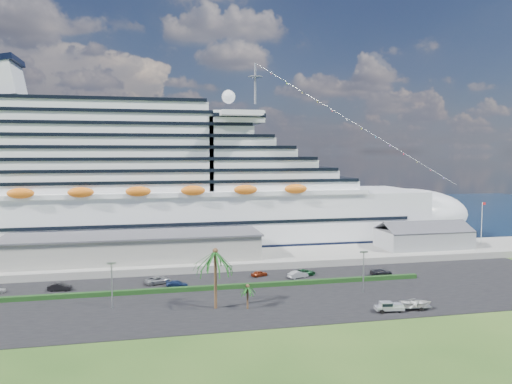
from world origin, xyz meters
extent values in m
plane|color=#234617|center=(0.00, 0.00, 0.00)|extent=(420.00, 420.00, 0.00)
cube|color=black|center=(0.00, 11.00, 0.06)|extent=(140.00, 38.00, 0.12)
cube|color=gray|center=(0.00, 40.00, 0.90)|extent=(240.00, 20.00, 1.80)
cube|color=black|center=(0.00, 130.00, 0.01)|extent=(420.00, 160.00, 0.02)
cube|color=silver|center=(-20.00, 64.00, 8.00)|extent=(160.00, 30.00, 16.00)
ellipsoid|color=silver|center=(60.00, 64.00, 8.00)|extent=(40.00, 30.00, 16.00)
cube|color=black|center=(-20.00, 64.00, 1.20)|extent=(164.00, 30.60, 2.40)
cube|color=silver|center=(-32.00, 64.00, 29.60)|extent=(128.00, 26.00, 24.80)
cube|color=silver|center=(2.80, 64.00, 37.40)|extent=(14.00, 38.00, 3.20)
cylinder|color=gray|center=(10.00, 64.00, 48.00)|extent=(0.70, 0.70, 12.00)
ellipsoid|color=orange|center=(-24.00, 48.20, 17.80)|extent=(90.00, 2.40, 2.60)
ellipsoid|color=orange|center=(-24.00, 79.80, 17.80)|extent=(90.00, 2.40, 2.60)
cube|color=black|center=(-20.00, 64.00, 8.80)|extent=(144.00, 30.40, 0.90)
cube|color=gray|center=(-25.00, 40.00, 4.80)|extent=(60.00, 14.00, 6.00)
cube|color=#4C4C54|center=(-25.00, 40.00, 7.90)|extent=(61.00, 15.00, 0.40)
cube|color=gray|center=(52.00, 40.00, 4.20)|extent=(24.00, 12.00, 4.80)
cube|color=#4C4C54|center=(52.00, 37.00, 7.80)|extent=(24.00, 6.31, 2.74)
cube|color=#4C4C54|center=(52.00, 43.00, 7.80)|extent=(24.00, 6.31, 2.74)
cylinder|color=silver|center=(70.00, 40.00, 7.80)|extent=(0.16, 0.16, 12.00)
cube|color=red|center=(70.50, 40.00, 13.40)|extent=(1.00, 0.04, 0.70)
cube|color=#113313|center=(-8.00, 16.00, 0.57)|extent=(88.00, 1.10, 0.90)
cylinder|color=gray|center=(-28.00, 8.00, 4.12)|extent=(0.24, 0.24, 8.00)
cube|color=gray|center=(-28.00, 8.00, 8.22)|extent=(1.60, 0.35, 0.35)
cylinder|color=gray|center=(20.00, 8.00, 4.12)|extent=(0.24, 0.24, 8.00)
cube|color=gray|center=(20.00, 8.00, 8.22)|extent=(1.60, 0.35, 0.35)
cylinder|color=#47301E|center=(-10.00, 4.00, 5.25)|extent=(0.54, 0.54, 10.50)
sphere|color=#47301E|center=(-10.00, 4.00, 10.50)|extent=(0.98, 0.98, 0.98)
cylinder|color=#47301E|center=(-4.50, 2.50, 2.10)|extent=(0.35, 0.35, 4.20)
sphere|color=#47301E|center=(-4.50, 2.50, 4.20)|extent=(0.73, 0.73, 0.73)
imported|color=black|center=(-39.07, 21.68, 0.88)|extent=(4.74, 2.11, 1.51)
imported|color=gray|center=(-19.71, 22.98, 0.90)|extent=(6.14, 4.62, 1.55)
imported|color=#16264E|center=(-15.93, 19.59, 0.78)|extent=(4.91, 3.32, 1.32)
imported|color=maroon|center=(2.53, 24.56, 0.77)|extent=(4.14, 2.95, 1.31)
imported|color=#A5A7AC|center=(10.59, 21.48, 0.88)|extent=(4.91, 2.95, 1.53)
imported|color=#0E3B1C|center=(12.66, 23.18, 0.84)|extent=(5.64, 3.67, 1.44)
imported|color=black|center=(29.62, 19.81, 0.85)|extent=(5.09, 2.14, 1.47)
cylinder|color=black|center=(17.59, -5.15, 0.49)|extent=(0.76, 0.36, 0.73)
cylinder|color=black|center=(17.59, -3.41, 0.49)|extent=(0.76, 0.36, 0.73)
cylinder|color=black|center=(20.81, -5.15, 0.49)|extent=(0.76, 0.36, 0.73)
cylinder|color=black|center=(20.81, -3.41, 0.49)|extent=(0.76, 0.36, 0.73)
cube|color=silver|center=(19.34, -4.28, 0.81)|extent=(5.17, 2.51, 0.64)
cube|color=silver|center=(20.67, -4.28, 1.18)|extent=(2.43, 2.08, 0.51)
cube|color=silver|center=(18.69, -4.28, 1.45)|extent=(2.24, 2.01, 0.87)
cube|color=black|center=(18.69, -4.28, 1.54)|extent=(2.07, 2.03, 0.51)
cube|color=silver|center=(17.23, -4.28, 0.99)|extent=(1.06, 1.84, 0.32)
cube|color=gray|center=(24.48, -4.24, 0.73)|extent=(5.30, 2.52, 0.13)
cylinder|color=gray|center=(22.15, -4.24, 0.73)|extent=(2.43, 0.40, 0.09)
cylinder|color=black|center=(24.92, -5.24, 0.48)|extent=(0.74, 0.33, 0.71)
cylinder|color=black|center=(24.92, -3.25, 0.48)|extent=(0.74, 0.33, 0.71)
imported|color=silver|center=(24.48, -4.24, 1.38)|extent=(6.09, 4.70, 1.17)
camera|label=1|loc=(-21.21, -82.37, 27.95)|focal=35.00mm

